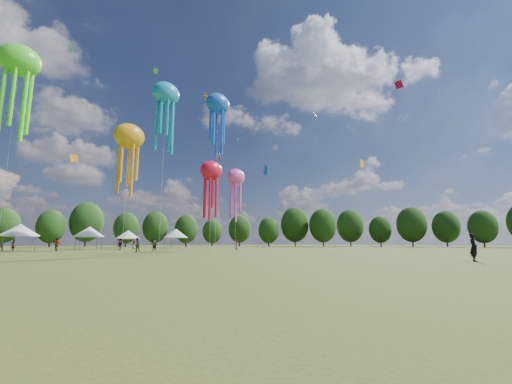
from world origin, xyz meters
TOP-DOWN VIEW (x-y plane):
  - ground at (0.00, 0.00)m, footprint 300.00×300.00m
  - observer_main at (7.07, -1.11)m, footprint 0.79×0.74m
  - spectator_near at (-2.75, 33.20)m, footprint 0.91×0.71m
  - spectators_far at (0.64, 46.64)m, footprint 29.71×23.98m
  - festival_tents at (-5.60, 56.41)m, footprint 42.32×10.90m
  - show_kites at (1.76, 39.18)m, footprint 37.34×17.83m
  - small_kites at (1.86, 41.53)m, footprint 62.47×62.35m
  - treeline at (-3.87, 62.51)m, footprint 201.57×95.24m

SIDE VIEW (x-z plane):
  - ground at x=0.00m, z-range 0.00..0.00m
  - spectators_far at x=0.64m, z-range -0.08..1.81m
  - observer_main at x=7.07m, z-range 0.00..1.82m
  - spectator_near at x=-2.75m, z-range 0.00..1.84m
  - festival_tents at x=-5.60m, z-range 1.03..5.35m
  - treeline at x=-3.87m, z-range -0.17..13.26m
  - show_kites at x=1.76m, z-range 4.63..35.10m
  - small_kites at x=1.86m, z-range 7.12..51.20m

